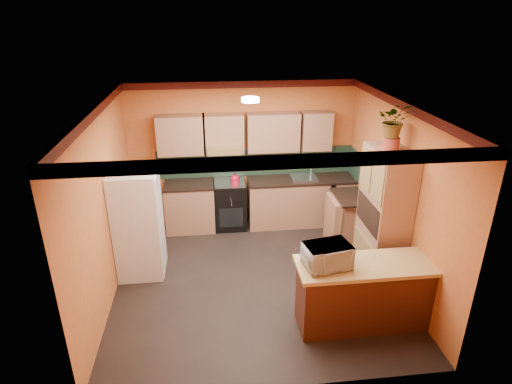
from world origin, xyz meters
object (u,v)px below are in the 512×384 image
Objects in this scene: fridge at (138,224)px; microwave at (327,256)px; pantry at (383,219)px; breakfast_bar at (368,295)px; stove at (230,204)px; base_cabinets_back at (263,204)px.

fridge reaches higher than microwave.
breakfast_bar is at bearing -118.51° from pantry.
fridge is 2.97m from microwave.
microwave is at bearing -139.39° from pantry.
stove is 3.21m from microwave.
stove reaches higher than base_cabinets_back.
stove is at bearing -180.00° from base_cabinets_back.
stove is at bearing 43.16° from fridge.
fridge is 0.94× the size of breakfast_bar.
breakfast_bar is (0.98, -2.97, 0.00)m from base_cabinets_back.
microwave is (0.40, -2.97, 0.64)m from base_cabinets_back.
pantry reaches higher than base_cabinets_back.
microwave is (-0.59, 0.00, 0.64)m from breakfast_bar.
fridge is at bearing 136.64° from microwave.
microwave is at bearing 180.00° from breakfast_bar.
breakfast_bar is at bearing -61.60° from stove.
stove is 0.43× the size of pantry.
stove is 3.00m from pantry.
pantry reaches higher than microwave.
breakfast_bar is (1.61, -2.97, -0.02)m from stove.
fridge reaches higher than base_cabinets_back.
pantry is at bearing -43.79° from stove.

